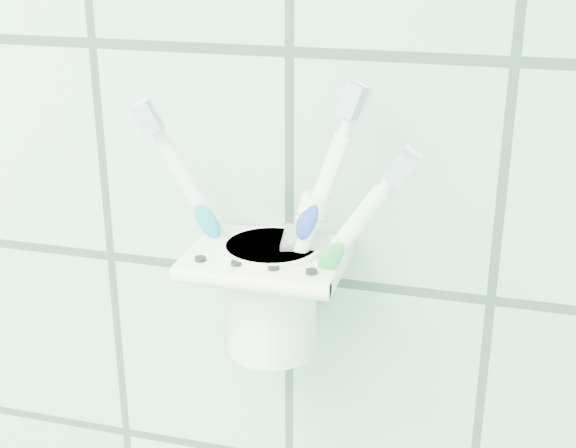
% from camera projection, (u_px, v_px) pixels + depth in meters
% --- Properties ---
extents(holder_bracket, '(0.12, 0.10, 0.04)m').
position_uv_depth(holder_bracket, '(268.00, 260.00, 0.61)').
color(holder_bracket, white).
rests_on(holder_bracket, wall_back).
extents(cup, '(0.08, 0.08, 0.09)m').
position_uv_depth(cup, '(272.00, 293.00, 0.62)').
color(cup, white).
rests_on(cup, holder_bracket).
extents(toothbrush_pink, '(0.09, 0.03, 0.20)m').
position_uv_depth(toothbrush_pink, '(272.00, 209.00, 0.61)').
color(toothbrush_pink, white).
rests_on(toothbrush_pink, cup).
extents(toothbrush_blue, '(0.07, 0.04, 0.21)m').
position_uv_depth(toothbrush_blue, '(261.00, 217.00, 0.58)').
color(toothbrush_blue, white).
rests_on(toothbrush_blue, cup).
extents(toothbrush_orange, '(0.10, 0.04, 0.20)m').
position_uv_depth(toothbrush_orange, '(263.00, 217.00, 0.59)').
color(toothbrush_orange, white).
rests_on(toothbrush_orange, cup).
extents(toothpaste_tube, '(0.06, 0.04, 0.13)m').
position_uv_depth(toothpaste_tube, '(273.00, 261.00, 0.60)').
color(toothpaste_tube, silver).
rests_on(toothpaste_tube, cup).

